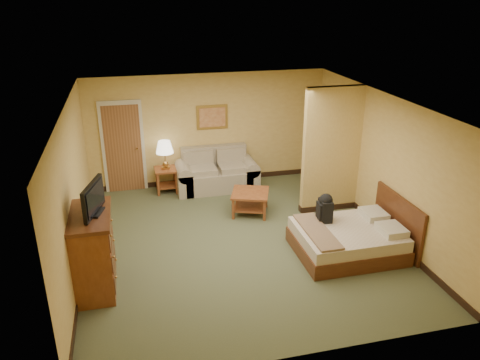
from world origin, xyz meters
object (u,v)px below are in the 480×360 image
object	(u,v)px
loveseat	(217,176)
dresser	(93,252)
coffee_table	(250,198)
bed	(351,239)

from	to	relation	value
loveseat	dresser	xyz separation A→B (m)	(-2.57, -3.44, 0.34)
loveseat	coffee_table	world-z (taller)	loveseat
loveseat	coffee_table	distance (m)	1.52
loveseat	coffee_table	bearing A→B (deg)	-74.00
dresser	bed	bearing A→B (deg)	0.63
loveseat	coffee_table	size ratio (longest dim) A/B	1.99
coffee_table	dresser	distance (m)	3.59
dresser	bed	xyz separation A→B (m)	(4.30, 0.05, -0.38)
loveseat	dresser	size ratio (longest dim) A/B	1.46
dresser	loveseat	bearing A→B (deg)	53.30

